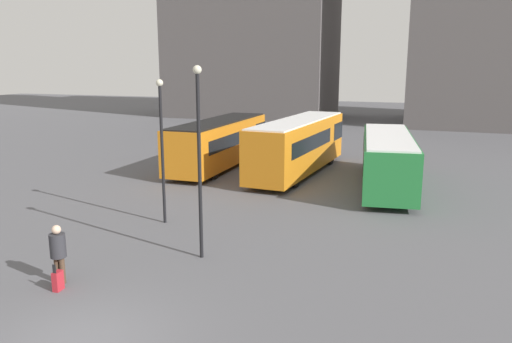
# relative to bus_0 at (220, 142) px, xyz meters

# --- Properties ---
(ground_plane) EXTENTS (160.00, 160.00, 0.00)m
(ground_plane) POSITION_rel_bus_0_xyz_m (5.23, -19.91, -1.61)
(ground_plane) COLOR #56565B
(bus_0) EXTENTS (2.62, 10.55, 2.95)m
(bus_0) POSITION_rel_bus_0_xyz_m (0.00, 0.00, 0.00)
(bus_0) COLOR orange
(bus_0) RESTS_ON ground_plane
(bus_1) EXTENTS (3.23, 11.26, 3.21)m
(bus_1) POSITION_rel_bus_0_xyz_m (5.18, -0.11, 0.14)
(bus_1) COLOR orange
(bus_1) RESTS_ON ground_plane
(bus_2) EXTENTS (3.79, 10.45, 2.77)m
(bus_2) POSITION_rel_bus_0_xyz_m (10.45, -1.91, -0.09)
(bus_2) COLOR #237A38
(bus_2) RESTS_ON ground_plane
(traveler) EXTENTS (0.50, 0.50, 1.79)m
(traveler) POSITION_rel_bus_0_xyz_m (2.50, -17.45, -0.54)
(traveler) COLOR #4C3828
(traveler) RESTS_ON ground_plane
(suitcase) EXTENTS (0.21, 0.34, 0.83)m
(suitcase) POSITION_rel_bus_0_xyz_m (2.79, -17.87, -1.32)
(suitcase) COLOR #B7232D
(suitcase) RESTS_ON ground_plane
(lamp_post_0) EXTENTS (0.28, 0.28, 6.34)m
(lamp_post_0) POSITION_rel_bus_0_xyz_m (5.56, -14.20, 2.07)
(lamp_post_0) COLOR black
(lamp_post_0) RESTS_ON ground_plane
(lamp_post_1) EXTENTS (0.28, 0.28, 5.80)m
(lamp_post_1) POSITION_rel_bus_0_xyz_m (2.49, -11.29, 1.80)
(lamp_post_1) COLOR black
(lamp_post_1) RESTS_ON ground_plane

